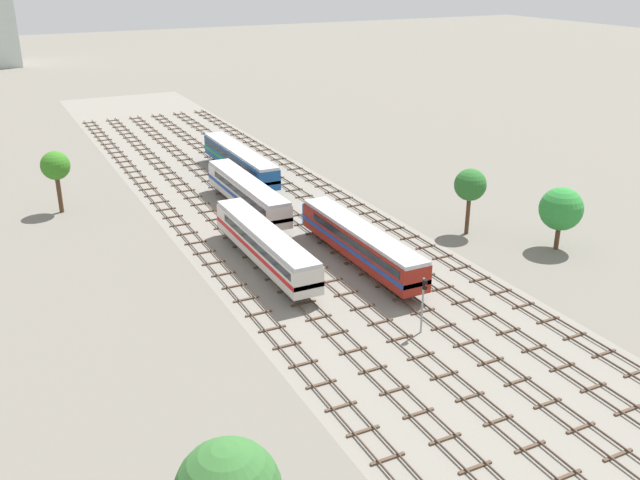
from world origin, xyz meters
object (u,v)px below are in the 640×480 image
(diesel_railcar_left_near, at_px, (265,243))
(diesel_railcar_centre_left_mid, at_px, (247,192))
(signal_post_nearest, at_px, (423,298))
(diesel_railcar_centre_nearest, at_px, (360,242))
(passenger_coach_centre_midfar, at_px, (239,159))

(diesel_railcar_left_near, height_order, diesel_railcar_centre_left_mid, same)
(diesel_railcar_left_near, relative_size, signal_post_nearest, 4.20)
(diesel_railcar_centre_left_mid, bearing_deg, diesel_railcar_centre_nearest, -77.78)
(diesel_railcar_centre_left_mid, relative_size, passenger_coach_centre_midfar, 0.93)
(diesel_railcar_centre_left_mid, distance_m, passenger_coach_centre_midfar, 14.68)
(diesel_railcar_centre_nearest, relative_size, passenger_coach_centre_midfar, 0.93)
(diesel_railcar_centre_nearest, xyz_separation_m, passenger_coach_centre_midfar, (0.00, 33.75, 0.02))
(diesel_railcar_left_near, relative_size, passenger_coach_centre_midfar, 0.93)
(diesel_railcar_centre_left_mid, xyz_separation_m, passenger_coach_centre_midfar, (4.27, 14.05, 0.02))
(diesel_railcar_left_near, bearing_deg, diesel_railcar_centre_left_mid, 74.98)
(diesel_railcar_left_near, distance_m, signal_post_nearest, 18.83)
(signal_post_nearest, bearing_deg, diesel_railcar_left_near, 109.88)
(diesel_railcar_centre_nearest, xyz_separation_m, signal_post_nearest, (-2.13, -13.89, 0.53))
(passenger_coach_centre_midfar, distance_m, signal_post_nearest, 47.69)
(passenger_coach_centre_midfar, bearing_deg, diesel_railcar_centre_left_mid, -106.89)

